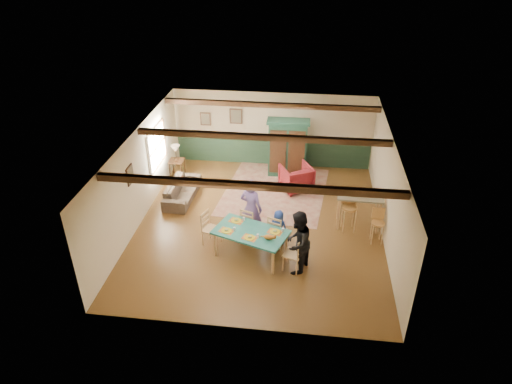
# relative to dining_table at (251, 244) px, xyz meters

# --- Properties ---
(floor) EXTENTS (8.00, 8.00, 0.00)m
(floor) POSITION_rel_dining_table_xyz_m (0.07, 1.47, -0.39)
(floor) COLOR #573618
(floor) RESTS_ON ground
(wall_back) EXTENTS (7.00, 0.02, 2.70)m
(wall_back) POSITION_rel_dining_table_xyz_m (0.07, 5.47, 0.96)
(wall_back) COLOR beige
(wall_back) RESTS_ON floor
(wall_left) EXTENTS (0.02, 8.00, 2.70)m
(wall_left) POSITION_rel_dining_table_xyz_m (-3.43, 1.47, 0.96)
(wall_left) COLOR beige
(wall_left) RESTS_ON floor
(wall_right) EXTENTS (0.02, 8.00, 2.70)m
(wall_right) POSITION_rel_dining_table_xyz_m (3.57, 1.47, 0.96)
(wall_right) COLOR beige
(wall_right) RESTS_ON floor
(ceiling) EXTENTS (7.00, 8.00, 0.02)m
(ceiling) POSITION_rel_dining_table_xyz_m (0.07, 1.47, 2.31)
(ceiling) COLOR white
(ceiling) RESTS_ON wall_back
(wainscot_back) EXTENTS (6.95, 0.03, 0.90)m
(wainscot_back) POSITION_rel_dining_table_xyz_m (0.07, 5.45, 0.06)
(wainscot_back) COLOR #1E3725
(wainscot_back) RESTS_ON floor
(ceiling_beam_front) EXTENTS (6.95, 0.16, 0.16)m
(ceiling_beam_front) POSITION_rel_dining_table_xyz_m (0.07, -0.83, 2.22)
(ceiling_beam_front) COLOR black
(ceiling_beam_front) RESTS_ON ceiling
(ceiling_beam_mid) EXTENTS (6.95, 0.16, 0.16)m
(ceiling_beam_mid) POSITION_rel_dining_table_xyz_m (0.07, 1.87, 2.22)
(ceiling_beam_mid) COLOR black
(ceiling_beam_mid) RESTS_ON ceiling
(ceiling_beam_back) EXTENTS (6.95, 0.16, 0.16)m
(ceiling_beam_back) POSITION_rel_dining_table_xyz_m (0.07, 4.47, 2.22)
(ceiling_beam_back) COLOR black
(ceiling_beam_back) RESTS_ON ceiling
(window_left) EXTENTS (0.06, 1.60, 1.30)m
(window_left) POSITION_rel_dining_table_xyz_m (-3.40, 3.17, 1.16)
(window_left) COLOR white
(window_left) RESTS_ON wall_left
(picture_left_wall) EXTENTS (0.04, 0.42, 0.52)m
(picture_left_wall) POSITION_rel_dining_table_xyz_m (-3.40, 0.87, 1.36)
(picture_left_wall) COLOR #7D775B
(picture_left_wall) RESTS_ON wall_left
(picture_back_a) EXTENTS (0.45, 0.04, 0.55)m
(picture_back_a) POSITION_rel_dining_table_xyz_m (-1.23, 5.44, 1.41)
(picture_back_a) COLOR #7D775B
(picture_back_a) RESTS_ON wall_back
(picture_back_b) EXTENTS (0.38, 0.04, 0.48)m
(picture_back_b) POSITION_rel_dining_table_xyz_m (-2.33, 5.44, 1.26)
(picture_back_b) COLOR #7D775B
(picture_back_b) RESTS_ON wall_back
(dining_table) EXTENTS (2.10, 1.60, 0.78)m
(dining_table) POSITION_rel_dining_table_xyz_m (0.00, 0.00, 0.00)
(dining_table) COLOR #226E60
(dining_table) RESTS_ON floor
(dining_chair_far_left) EXTENTS (0.56, 0.57, 0.98)m
(dining_chair_far_left) POSITION_rel_dining_table_xyz_m (-0.14, 0.84, 0.10)
(dining_chair_far_left) COLOR tan
(dining_chair_far_left) RESTS_ON floor
(dining_chair_far_right) EXTENTS (0.56, 0.57, 0.98)m
(dining_chair_far_right) POSITION_rel_dining_table_xyz_m (0.64, 0.56, 0.10)
(dining_chair_far_right) COLOR tan
(dining_chair_far_right) RESTS_ON floor
(dining_chair_end_left) EXTENTS (0.57, 0.56, 0.98)m
(dining_chair_end_left) POSITION_rel_dining_table_xyz_m (-1.12, 0.40, 0.10)
(dining_chair_end_left) COLOR tan
(dining_chair_end_left) RESTS_ON floor
(dining_chair_end_right) EXTENTS (0.57, 0.56, 0.98)m
(dining_chair_end_right) POSITION_rel_dining_table_xyz_m (1.12, -0.40, 0.10)
(dining_chair_end_right) COLOR tan
(dining_chair_end_right) RESTS_ON floor
(person_man) EXTENTS (0.76, 0.62, 1.78)m
(person_man) POSITION_rel_dining_table_xyz_m (-0.11, 0.92, 0.50)
(person_man) COLOR #775898
(person_man) RESTS_ON floor
(person_woman) EXTENTS (0.89, 1.00, 1.71)m
(person_woman) POSITION_rel_dining_table_xyz_m (1.22, -0.44, 0.47)
(person_woman) COLOR black
(person_woman) RESTS_ON floor
(person_child) EXTENTS (0.59, 0.48, 1.04)m
(person_child) POSITION_rel_dining_table_xyz_m (0.67, 0.64, 0.13)
(person_child) COLOR #254195
(person_child) RESTS_ON floor
(cat) EXTENTS (0.40, 0.26, 0.19)m
(cat) POSITION_rel_dining_table_xyz_m (0.50, -0.29, 0.48)
(cat) COLOR #C96C23
(cat) RESTS_ON dining_table
(place_setting_near_left) EXTENTS (0.49, 0.43, 0.11)m
(place_setting_near_left) POSITION_rel_dining_table_xyz_m (-0.62, -0.05, 0.44)
(place_setting_near_left) COLOR gold
(place_setting_near_left) RESTS_ON dining_table
(place_setting_near_center) EXTENTS (0.49, 0.43, 0.11)m
(place_setting_near_center) POSITION_rel_dining_table_xyz_m (0.01, -0.28, 0.44)
(place_setting_near_center) COLOR gold
(place_setting_near_center) RESTS_ON dining_table
(place_setting_far_left) EXTENTS (0.49, 0.43, 0.11)m
(place_setting_far_left) POSITION_rel_dining_table_xyz_m (-0.45, 0.44, 0.44)
(place_setting_far_left) COLOR gold
(place_setting_far_left) RESTS_ON dining_table
(place_setting_far_right) EXTENTS (0.49, 0.43, 0.11)m
(place_setting_far_right) POSITION_rel_dining_table_xyz_m (0.62, 0.05, 0.44)
(place_setting_far_right) COLOR gold
(place_setting_far_right) RESTS_ON dining_table
(area_rug) EXTENTS (3.59, 4.12, 0.01)m
(area_rug) POSITION_rel_dining_table_xyz_m (0.34, 3.47, -0.38)
(area_rug) COLOR #BEAB8A
(area_rug) RESTS_ON floor
(armoire) EXTENTS (1.43, 0.59, 2.02)m
(armoire) POSITION_rel_dining_table_xyz_m (0.65, 4.73, 0.62)
(armoire) COLOR #163828
(armoire) RESTS_ON floor
(armchair) EXTENTS (1.25, 1.26, 0.86)m
(armchair) POSITION_rel_dining_table_xyz_m (1.02, 3.70, 0.04)
(armchair) COLOR #561119
(armchair) RESTS_ON floor
(sofa) EXTENTS (0.84, 1.98, 0.57)m
(sofa) POSITION_rel_dining_table_xyz_m (-2.57, 2.69, -0.10)
(sofa) COLOR #413428
(sofa) RESTS_ON floor
(end_table) EXTENTS (0.50, 0.50, 0.61)m
(end_table) POSITION_rel_dining_table_xyz_m (-3.12, 4.13, -0.08)
(end_table) COLOR black
(end_table) RESTS_ON floor
(table_lamp) EXTENTS (0.33, 0.33, 0.56)m
(table_lamp) POSITION_rel_dining_table_xyz_m (-3.12, 4.13, 0.50)
(table_lamp) COLOR #D1B087
(table_lamp) RESTS_ON end_table
(counter_table) EXTENTS (1.30, 0.79, 1.06)m
(counter_table) POSITION_rel_dining_table_xyz_m (2.88, 1.77, 0.14)
(counter_table) COLOR tan
(counter_table) RESTS_ON floor
(bar_stool_left) EXTENTS (0.47, 0.51, 1.20)m
(bar_stool_left) POSITION_rel_dining_table_xyz_m (2.60, 1.52, 0.21)
(bar_stool_left) COLOR tan
(bar_stool_left) RESTS_ON floor
(bar_stool_right) EXTENTS (0.38, 0.41, 1.02)m
(bar_stool_right) POSITION_rel_dining_table_xyz_m (3.34, 1.01, 0.12)
(bar_stool_right) COLOR tan
(bar_stool_right) RESTS_ON floor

